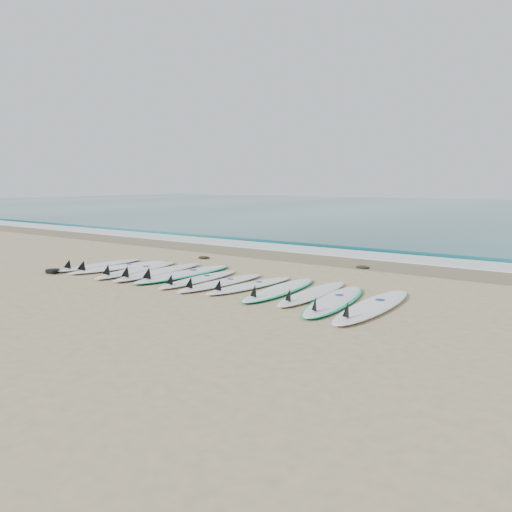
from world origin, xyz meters
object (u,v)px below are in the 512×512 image
Objects in this scene: surfboard_0 at (99,265)px; surfboard_11 at (372,306)px; surfboard_6 at (220,283)px; leash_coil at (53,271)px.

surfboard_11 reaches higher than surfboard_0.
surfboard_6 is (3.92, 0.04, 0.00)m from surfboard_0.
surfboard_6 reaches higher than leash_coil.
leash_coil is (-4.08, -1.20, -0.01)m from surfboard_6.
leash_coil is at bearing -172.00° from surfboard_11.
surfboard_11 is at bearing 2.32° from surfboard_6.
surfboard_11 reaches higher than leash_coil.
surfboard_0 is 7.27m from surfboard_11.
surfboard_0 is 3.92m from surfboard_6.
surfboard_11 is (3.35, -0.09, 0.01)m from surfboard_6.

